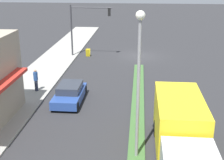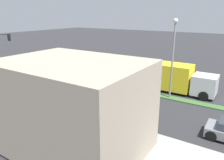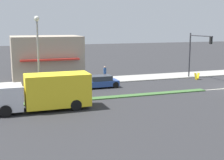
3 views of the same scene
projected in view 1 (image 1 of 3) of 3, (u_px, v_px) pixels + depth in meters
The scene contains 8 objects.
ground_plane at pixel (137, 132), 18.64m from camera, with size 160.00×160.00×0.00m, color #2B2B2D.
lane_marking_center at pixel (139, 56), 35.56m from camera, with size 0.16×60.00×0.01m, color beige.
traffic_signal_main at pixel (84, 22), 34.01m from camera, with size 4.59×0.34×5.60m.
street_lamp at pixel (139, 69), 14.56m from camera, with size 0.44×0.44×7.37m.
pedestrian at pixel (36, 80), 24.48m from camera, with size 0.34×0.34×1.77m.
warning_aframe_sign at pixel (88, 53), 35.13m from camera, with size 0.45×0.53×0.84m.
delivery_truck at pixel (181, 131), 15.73m from camera, with size 2.44×7.50×2.87m.
coupe_blue at pixel (70, 93), 22.82m from camera, with size 1.89×4.16×1.31m.
Camera 1 is at (-0.00, 34.64, 9.08)m, focal length 50.00 mm.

